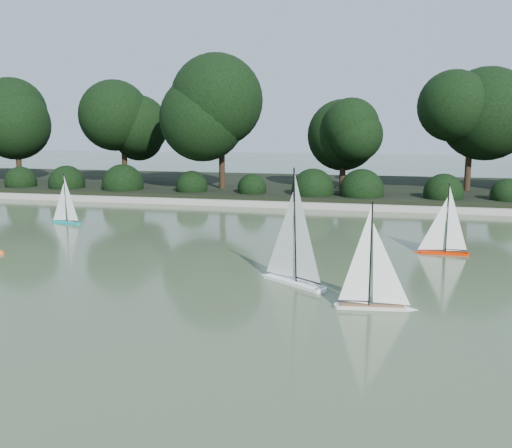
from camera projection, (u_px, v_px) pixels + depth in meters
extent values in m
plane|color=#364529|center=(207.00, 297.00, 8.26)|extent=(80.00, 80.00, 0.00)
cube|color=gray|center=(301.00, 205.00, 16.87)|extent=(40.00, 0.35, 0.18)
cube|color=black|center=(318.00, 188.00, 20.69)|extent=(40.00, 8.00, 0.30)
cylinder|color=black|center=(19.00, 170.00, 21.33)|extent=(0.20, 0.20, 1.51)
sphere|color=black|center=(16.00, 120.00, 21.01)|extent=(2.38, 2.38, 2.38)
cylinder|color=black|center=(125.00, 173.00, 21.02)|extent=(0.20, 0.20, 1.37)
sphere|color=black|center=(123.00, 126.00, 20.72)|extent=(2.24, 2.24, 2.24)
cylinder|color=black|center=(222.00, 173.00, 19.23)|extent=(0.20, 0.20, 1.66)
sphere|color=black|center=(221.00, 112.00, 18.88)|extent=(2.66, 2.66, 2.66)
cylinder|color=black|center=(342.00, 180.00, 18.85)|extent=(0.20, 0.20, 1.26)
sphere|color=black|center=(344.00, 132.00, 18.58)|extent=(2.10, 2.10, 2.10)
cylinder|color=black|center=(468.00, 173.00, 18.59)|extent=(0.20, 0.20, 1.73)
sphere|color=black|center=(472.00, 107.00, 18.22)|extent=(2.80, 2.80, 2.80)
sphere|color=black|center=(22.00, 182.00, 19.91)|extent=(1.10, 1.10, 1.10)
sphere|color=black|center=(73.00, 183.00, 19.46)|extent=(1.10, 1.10, 1.10)
sphere|color=black|center=(127.00, 185.00, 19.01)|extent=(1.10, 1.10, 1.10)
sphere|color=black|center=(184.00, 186.00, 18.57)|extent=(1.10, 1.10, 1.10)
sphere|color=black|center=(243.00, 188.00, 18.12)|extent=(1.10, 1.10, 1.10)
sphere|color=black|center=(306.00, 190.00, 17.67)|extent=(1.10, 1.10, 1.10)
sphere|color=black|center=(371.00, 191.00, 17.22)|extent=(1.10, 1.10, 1.10)
sphere|color=black|center=(441.00, 193.00, 16.77)|extent=(1.10, 1.10, 1.10)
cube|color=white|center=(294.00, 281.00, 8.90)|extent=(1.06, 0.85, 0.11)
cone|color=white|center=(265.00, 272.00, 9.39)|extent=(0.32, 0.32, 0.23)
cylinder|color=white|center=(321.00, 288.00, 8.47)|extent=(0.19, 0.19, 0.11)
cylinder|color=black|center=(297.00, 222.00, 8.69)|extent=(0.03, 0.03, 1.77)
cylinder|color=black|center=(308.00, 277.00, 8.65)|extent=(0.44, 0.32, 0.02)
cube|color=beige|center=(372.00, 305.00, 7.72)|extent=(0.94, 0.30, 0.09)
cone|color=beige|center=(412.00, 307.00, 7.67)|extent=(0.21, 0.21, 0.18)
cylinder|color=beige|center=(338.00, 304.00, 7.77)|extent=(0.12, 0.12, 0.09)
cube|color=olive|center=(372.00, 302.00, 7.71)|extent=(0.86, 0.24, 0.01)
cylinder|color=black|center=(371.00, 251.00, 7.59)|extent=(0.02, 0.02, 1.43)
cylinder|color=black|center=(354.00, 298.00, 7.73)|extent=(0.42, 0.07, 0.01)
cube|color=red|center=(443.00, 252.00, 10.95)|extent=(0.86, 0.20, 0.09)
cone|color=red|center=(416.00, 250.00, 11.08)|extent=(0.18, 0.18, 0.17)
cylinder|color=red|center=(467.00, 253.00, 10.85)|extent=(0.11, 0.11, 0.09)
cylinder|color=black|center=(448.00, 216.00, 10.82)|extent=(0.02, 0.02, 1.33)
cylinder|color=black|center=(456.00, 248.00, 10.88)|extent=(0.39, 0.03, 0.01)
cube|color=#079096|center=(66.00, 222.00, 14.30)|extent=(0.81, 0.32, 0.08)
cone|color=#079096|center=(53.00, 220.00, 14.50)|extent=(0.19, 0.19, 0.16)
cylinder|color=#079096|center=(79.00, 223.00, 14.14)|extent=(0.11, 0.11, 0.08)
cylinder|color=black|center=(66.00, 196.00, 14.17)|extent=(0.02, 0.02, 1.23)
cylinder|color=black|center=(73.00, 219.00, 14.20)|extent=(0.36, 0.09, 0.01)
sphere|color=#E7520C|center=(1.00, 254.00, 10.95)|extent=(0.15, 0.15, 0.15)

